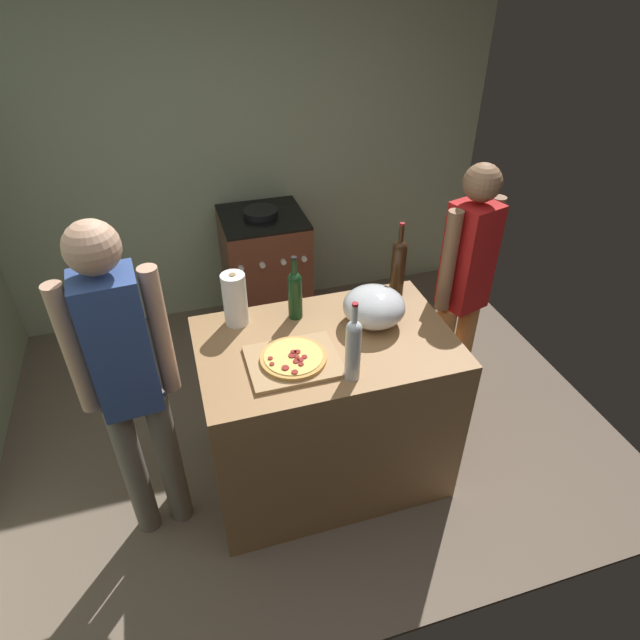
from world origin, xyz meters
TOP-DOWN VIEW (x-y plane):
  - ground_plane at (0.00, 1.22)m, footprint 3.82×3.03m
  - kitchen_wall_rear at (0.00, 2.48)m, footprint 3.82×0.10m
  - counter at (0.14, 0.63)m, footprint 1.19×0.76m
  - cutting_board at (-0.04, 0.52)m, footprint 0.40×0.32m
  - pizza at (-0.04, 0.52)m, footprint 0.29×0.29m
  - mixing_bowl at (0.40, 0.71)m, footprint 0.30×0.30m
  - paper_towel_roll at (-0.23, 0.90)m, footprint 0.12×0.12m
  - wine_bottle_dark at (0.61, 0.91)m, footprint 0.07×0.07m
  - wine_bottle_amber at (0.17, 0.36)m, footprint 0.07×0.07m
  - wine_bottle_clear at (0.06, 0.87)m, footprint 0.07×0.07m
  - stove at (0.14, 2.08)m, footprint 0.56×0.58m
  - person_in_stripes at (-0.73, 0.57)m, footprint 0.40×0.22m
  - person_in_red at (1.00, 0.89)m, footprint 0.36×0.25m

SIDE VIEW (x-z plane):
  - ground_plane at x=0.00m, z-range -0.02..0.00m
  - stove at x=0.14m, z-range -0.02..0.92m
  - counter at x=0.14m, z-range 0.00..0.90m
  - person_in_red at x=1.00m, z-range 0.11..1.68m
  - cutting_board at x=-0.04m, z-range 0.90..0.92m
  - pizza at x=-0.04m, z-range 0.92..0.95m
  - person_in_stripes at x=-0.73m, z-range 0.13..1.79m
  - mixing_bowl at x=0.40m, z-range 0.90..1.09m
  - paper_towel_roll at x=-0.23m, z-range 0.90..1.17m
  - wine_bottle_clear at x=0.06m, z-range 0.88..1.21m
  - wine_bottle_amber at x=0.17m, z-range 0.88..1.25m
  - wine_bottle_dark at x=0.61m, z-range 0.87..1.28m
  - kitchen_wall_rear at x=0.00m, z-range 0.00..2.60m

